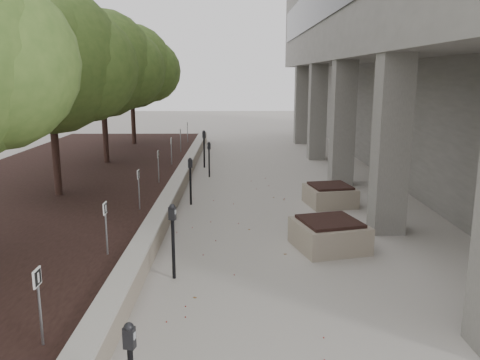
{
  "coord_description": "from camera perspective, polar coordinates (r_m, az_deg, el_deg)",
  "views": [
    {
      "loc": [
        -0.06,
        -4.79,
        3.53
      ],
      "look_at": [
        0.05,
        7.47,
        0.9
      ],
      "focal_mm": 36.66,
      "sensor_mm": 36.0,
      "label": 1
    }
  ],
  "objects": [
    {
      "name": "crabapple_tree_3",
      "position": [
        13.64,
        -21.16,
        9.59
      ],
      "size": [
        4.6,
        4.0,
        5.44
      ],
      "primitive_type": null,
      "color": "#406225",
      "rests_on": "planting_bed"
    },
    {
      "name": "planter_back",
      "position": [
        13.79,
        10.42,
        -1.7
      ],
      "size": [
        1.43,
        1.43,
        0.57
      ],
      "primitive_type": null,
      "rotation": [
        0.0,
        0.0,
        0.18
      ],
      "color": "gray",
      "rests_on": "ground"
    },
    {
      "name": "crabapple_tree_5",
      "position": [
        23.28,
        -12.5,
        10.82
      ],
      "size": [
        4.6,
        4.0,
        5.44
      ],
      "primitive_type": null,
      "color": "#406225",
      "rests_on": "planting_bed"
    },
    {
      "name": "parking_sign_4",
      "position": [
        11.82,
        -11.68,
        -1.11
      ],
      "size": [
        0.04,
        0.22,
        0.96
      ],
      "primitive_type": null,
      "color": "black",
      "rests_on": "planting_bed"
    },
    {
      "name": "parking_meter_3",
      "position": [
        13.56,
        -5.78,
        -0.16
      ],
      "size": [
        0.15,
        0.13,
        1.32
      ],
      "primitive_type": null,
      "rotation": [
        0.0,
        0.0,
        0.32
      ],
      "color": "black",
      "rests_on": "ground"
    },
    {
      "name": "parking_sign_2",
      "position": [
        6.34,
        -22.27,
        -13.55
      ],
      "size": [
        0.04,
        0.22,
        0.96
      ],
      "primitive_type": null,
      "color": "black",
      "rests_on": "planting_bed"
    },
    {
      "name": "berry_scatter",
      "position": [
        10.4,
        -0.72,
        -7.66
      ],
      "size": [
        3.3,
        14.1,
        0.02
      ],
      "primitive_type": null,
      "color": "maroon",
      "rests_on": "ground"
    },
    {
      "name": "retaining_wall",
      "position": [
        14.28,
        -7.61,
        -1.28
      ],
      "size": [
        0.39,
        26.0,
        0.5
      ],
      "primitive_type": null,
      "color": "gray",
      "rests_on": "ground"
    },
    {
      "name": "parking_sign_3",
      "position": [
        9.0,
        -15.31,
        -5.47
      ],
      "size": [
        0.04,
        0.22,
        0.96
      ],
      "primitive_type": null,
      "color": "black",
      "rests_on": "planting_bed"
    },
    {
      "name": "planting_bed",
      "position": [
        15.19,
        -21.5,
        -1.41
      ],
      "size": [
        7.0,
        26.0,
        0.4
      ],
      "primitive_type": "cube",
      "color": "black",
      "rests_on": "ground"
    },
    {
      "name": "parking_meter_5",
      "position": [
        19.03,
        -4.2,
        3.62
      ],
      "size": [
        0.16,
        0.13,
        1.46
      ],
      "primitive_type": null,
      "rotation": [
        0.0,
        0.0,
        0.21
      ],
      "color": "black",
      "rests_on": "ground"
    },
    {
      "name": "parking_sign_7",
      "position": [
        20.59,
        -6.93,
        4.62
      ],
      "size": [
        0.04,
        0.22,
        0.96
      ],
      "primitive_type": null,
      "color": "black",
      "rests_on": "planting_bed"
    },
    {
      "name": "crabapple_tree_4",
      "position": [
        18.41,
        -15.7,
        10.39
      ],
      "size": [
        4.6,
        4.0,
        5.44
      ],
      "primitive_type": null,
      "color": "#406225",
      "rests_on": "planting_bed"
    },
    {
      "name": "parking_sign_5",
      "position": [
        14.71,
        -9.47,
        1.56
      ],
      "size": [
        0.04,
        0.22,
        0.96
      ],
      "primitive_type": null,
      "color": "black",
      "rests_on": "planting_bed"
    },
    {
      "name": "parking_sign_8",
      "position": [
        23.55,
        -6.13,
        5.57
      ],
      "size": [
        0.04,
        0.22,
        0.96
      ],
      "primitive_type": null,
      "color": "black",
      "rests_on": "planting_bed"
    },
    {
      "name": "parking_meter_4",
      "position": [
        17.25,
        -3.62,
        2.39
      ],
      "size": [
        0.14,
        0.12,
        1.25
      ],
      "primitive_type": null,
      "rotation": [
        0.0,
        0.0,
        0.3
      ],
      "color": "black",
      "rests_on": "ground"
    },
    {
      "name": "parking_meter_2",
      "position": [
        8.7,
        -7.79,
        -7.12
      ],
      "size": [
        0.16,
        0.13,
        1.37
      ],
      "primitive_type": null,
      "rotation": [
        0.0,
        0.0,
        -0.29
      ],
      "color": "black",
      "rests_on": "ground"
    },
    {
      "name": "parking_sign_6",
      "position": [
        17.64,
        -7.99,
        3.34
      ],
      "size": [
        0.04,
        0.22,
        0.96
      ],
      "primitive_type": null,
      "color": "black",
      "rests_on": "planting_bed"
    },
    {
      "name": "planter_front",
      "position": [
        10.37,
        10.34,
        -6.19
      ],
      "size": [
        1.62,
        1.62,
        0.62
      ],
      "primitive_type": null,
      "rotation": [
        0.0,
        0.0,
        0.26
      ],
      "color": "gray",
      "rests_on": "ground"
    }
  ]
}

